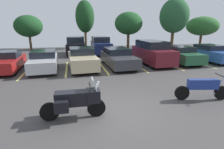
# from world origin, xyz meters

# --- Properties ---
(ground) EXTENTS (44.00, 44.00, 0.10)m
(ground) POSITION_xyz_m (0.00, 0.00, -0.05)
(ground) COLOR #423F3F
(motorcycle_touring) EXTENTS (2.18, 0.96, 1.38)m
(motorcycle_touring) POSITION_xyz_m (-1.37, -0.10, 0.65)
(motorcycle_touring) COLOR black
(motorcycle_touring) RESTS_ON ground
(motorcycle_second) EXTENTS (2.27, 0.73, 1.24)m
(motorcycle_second) POSITION_xyz_m (3.90, 0.31, 0.55)
(motorcycle_second) COLOR black
(motorcycle_second) RESTS_ON ground
(parking_stripes) EXTENTS (24.60, 5.04, 0.01)m
(parking_stripes) POSITION_xyz_m (-0.52, 7.43, 0.00)
(parking_stripes) COLOR #EAE066
(parking_stripes) RESTS_ON ground
(car_red) EXTENTS (2.03, 4.28, 1.36)m
(car_red) POSITION_xyz_m (-5.97, 7.68, 0.66)
(car_red) COLOR maroon
(car_red) RESTS_ON ground
(car_silver) EXTENTS (2.01, 4.37, 1.36)m
(car_silver) POSITION_xyz_m (-3.40, 7.39, 0.67)
(car_silver) COLOR #B7B7BC
(car_silver) RESTS_ON ground
(car_champagne) EXTENTS (2.02, 4.65, 1.52)m
(car_champagne) POSITION_xyz_m (-0.73, 7.23, 0.74)
(car_champagne) COLOR #C1B289
(car_champagne) RESTS_ON ground
(car_charcoal) EXTENTS (2.02, 4.87, 1.40)m
(car_charcoal) POSITION_xyz_m (2.04, 7.40, 0.70)
(car_charcoal) COLOR #38383D
(car_charcoal) RESTS_ON ground
(car_maroon) EXTENTS (1.95, 4.75, 1.90)m
(car_maroon) POSITION_xyz_m (5.03, 7.61, 0.95)
(car_maroon) COLOR maroon
(car_maroon) RESTS_ON ground
(car_green) EXTENTS (2.04, 4.50, 1.39)m
(car_green) POSITION_xyz_m (7.62, 7.55, 0.71)
(car_green) COLOR #235638
(car_green) RESTS_ON ground
(car_blue) EXTENTS (2.03, 4.39, 1.45)m
(car_blue) POSITION_xyz_m (10.61, 7.53, 0.72)
(car_blue) COLOR #2D519E
(car_blue) RESTS_ON ground
(car_far_black) EXTENTS (2.11, 4.58, 1.96)m
(car_far_black) POSITION_xyz_m (-0.95, 14.13, 0.97)
(car_far_black) COLOR black
(car_far_black) RESTS_ON ground
(car_far_navy) EXTENTS (1.99, 4.79, 1.94)m
(car_far_navy) POSITION_xyz_m (1.77, 14.03, 0.95)
(car_far_navy) COLOR navy
(car_far_navy) RESTS_ON ground
(tree_far_left) EXTENTS (3.75, 3.75, 4.92)m
(tree_far_left) POSITION_xyz_m (6.27, 17.90, 3.40)
(tree_far_left) COLOR #4C3823
(tree_far_left) RESTS_ON ground
(tree_rear) EXTENTS (4.58, 4.58, 4.46)m
(tree_rear) POSITION_xyz_m (17.86, 17.87, 3.06)
(tree_rear) COLOR #4C3823
(tree_rear) RESTS_ON ground
(tree_center_right) EXTENTS (3.60, 3.60, 4.47)m
(tree_center_right) POSITION_xyz_m (-6.86, 20.25, 3.05)
(tree_center_right) COLOR #4C3823
(tree_center_right) RESTS_ON ground
(tree_right) EXTENTS (2.58, 2.58, 6.46)m
(tree_right) POSITION_xyz_m (0.59, 19.84, 4.28)
(tree_right) COLOR #4C3823
(tree_right) RESTS_ON ground
(tree_center_left) EXTENTS (3.80, 3.80, 6.58)m
(tree_center_left) POSITION_xyz_m (12.04, 16.26, 4.35)
(tree_center_left) COLOR #4C3823
(tree_center_left) RESTS_ON ground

